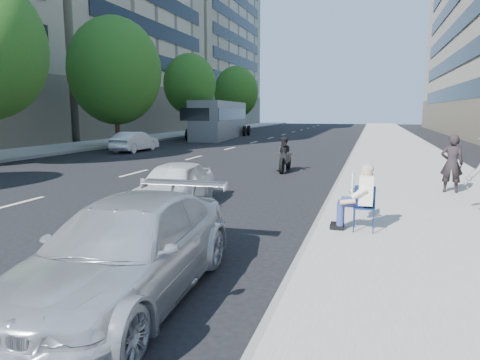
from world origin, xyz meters
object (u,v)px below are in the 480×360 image
(seated_protester, at_px, (359,193))
(bus, at_px, (220,120))
(white_sedan_near, at_px, (174,185))
(white_sedan_mid, at_px, (135,142))
(parked_sedan, at_px, (127,251))
(pedestrian_woman, at_px, (452,164))
(motorcycle, at_px, (285,156))

(seated_protester, height_order, bus, bus)
(white_sedan_near, relative_size, white_sedan_mid, 0.94)
(parked_sedan, bearing_deg, seated_protester, 50.22)
(pedestrian_woman, xyz_separation_m, white_sedan_mid, (-16.07, 9.84, -0.37))
(parked_sedan, relative_size, white_sedan_near, 1.28)
(white_sedan_mid, height_order, bus, bus)
(parked_sedan, relative_size, motorcycle, 2.18)
(white_sedan_mid, relative_size, motorcycle, 1.80)
(parked_sedan, bearing_deg, pedestrian_woman, 55.73)
(parked_sedan, distance_m, motorcycle, 12.42)
(white_sedan_near, relative_size, motorcycle, 1.70)
(parked_sedan, bearing_deg, white_sedan_near, 106.18)
(motorcycle, height_order, bus, bus)
(pedestrian_woman, height_order, parked_sedan, pedestrian_woman)
(parked_sedan, distance_m, white_sedan_mid, 21.43)
(seated_protester, xyz_separation_m, white_sedan_near, (-4.57, 1.28, -0.28))
(motorcycle, xyz_separation_m, bus, (-10.03, 20.21, 1.00))
(white_sedan_mid, relative_size, bus, 0.30)
(seated_protester, distance_m, pedestrian_woman, 5.41)
(white_sedan_near, bearing_deg, pedestrian_woman, 22.43)
(seated_protester, relative_size, bus, 0.11)
(seated_protester, relative_size, white_sedan_near, 0.38)
(pedestrian_woman, xyz_separation_m, white_sedan_near, (-6.96, -3.57, -0.38))
(pedestrian_woman, xyz_separation_m, parked_sedan, (-5.18, -8.61, -0.33))
(seated_protester, height_order, white_sedan_mid, seated_protester)
(pedestrian_woman, bearing_deg, white_sedan_near, 34.85)
(seated_protester, distance_m, parked_sedan, 4.69)
(bus, bearing_deg, pedestrian_woman, -63.06)
(white_sedan_mid, bearing_deg, bus, -90.83)
(parked_sedan, bearing_deg, motorcycle, 88.47)
(pedestrian_woman, relative_size, motorcycle, 0.81)
(seated_protester, distance_m, motorcycle, 9.21)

